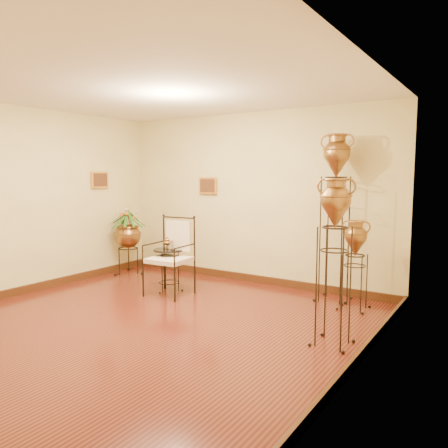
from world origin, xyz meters
The scene contains 8 objects.
ground centered at (0.00, 0.00, 0.00)m, with size 5.00×5.00×0.00m, color maroon.
room_shell centered at (-0.01, 0.01, 1.73)m, with size 5.02×5.02×2.81m.
amphora_tall centered at (1.56, 2.15, 1.21)m, with size 0.54×0.54×2.37m.
amphora_mid centered at (2.11, 0.55, 0.90)m, with size 0.43×0.43×1.78m.
amphora_short centered at (1.93, 1.91, 0.61)m, with size 0.48×0.48×1.22m.
planter_urn centered at (-2.15, 1.79, 0.76)m, with size 0.87×0.87×1.35m.
armchair centered at (-0.58, 1.08, 0.58)m, with size 0.70×0.66×1.16m.
side_table centered at (-0.75, 1.26, 0.34)m, with size 0.58×0.58×0.83m.
Camera 1 is at (3.59, -3.80, 1.78)m, focal length 35.00 mm.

